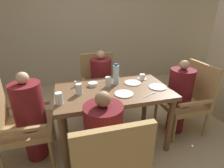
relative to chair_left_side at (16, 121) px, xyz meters
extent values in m
plane|color=tan|center=(1.10, 0.00, -0.52)|extent=(16.00, 16.00, 0.00)
cube|color=tan|center=(1.10, 2.24, 0.88)|extent=(8.00, 0.06, 2.80)
cube|color=brown|center=(1.10, 0.00, 0.23)|extent=(1.35, 0.80, 0.05)
cylinder|color=brown|center=(0.49, -0.34, -0.16)|extent=(0.07, 0.07, 0.73)
cylinder|color=brown|center=(1.72, -0.34, -0.16)|extent=(0.07, 0.07, 0.73)
cylinder|color=brown|center=(0.49, 0.34, -0.16)|extent=(0.07, 0.07, 0.73)
cylinder|color=brown|center=(1.72, 0.34, -0.16)|extent=(0.07, 0.07, 0.73)
cube|color=#A88451|center=(0.09, 0.00, -0.11)|extent=(0.55, 0.55, 0.07)
cube|color=#A88451|center=(0.09, 0.26, 0.05)|extent=(0.50, 0.04, 0.04)
cube|color=#A88451|center=(0.09, -0.26, 0.05)|extent=(0.50, 0.04, 0.04)
cylinder|color=#A88451|center=(0.34, 0.25, -0.33)|extent=(0.04, 0.04, 0.38)
cylinder|color=#A88451|center=(0.34, -0.25, -0.33)|extent=(0.04, 0.04, 0.38)
cylinder|color=#A88451|center=(-0.15, 0.25, -0.33)|extent=(0.04, 0.04, 0.38)
cylinder|color=#A88451|center=(-0.15, -0.25, -0.33)|extent=(0.04, 0.04, 0.38)
cylinder|color=maroon|center=(0.15, 0.00, -0.30)|extent=(0.24, 0.24, 0.45)
cylinder|color=maroon|center=(0.15, 0.00, 0.18)|extent=(0.32, 0.32, 0.50)
sphere|color=tan|center=(0.15, 0.00, 0.49)|extent=(0.12, 0.12, 0.12)
cube|color=#A88451|center=(1.10, 0.74, -0.11)|extent=(0.55, 0.55, 0.07)
cube|color=#A88451|center=(1.10, 0.99, 0.20)|extent=(0.55, 0.05, 0.54)
cube|color=#A88451|center=(1.36, 0.74, 0.05)|extent=(0.04, 0.50, 0.04)
cube|color=#A88451|center=(0.85, 0.74, 0.05)|extent=(0.04, 0.50, 0.04)
cylinder|color=#A88451|center=(1.35, 0.49, -0.33)|extent=(0.04, 0.04, 0.38)
cylinder|color=#A88451|center=(0.86, 0.49, -0.33)|extent=(0.04, 0.04, 0.38)
cylinder|color=#A88451|center=(1.35, 0.98, -0.33)|extent=(0.04, 0.04, 0.38)
cylinder|color=#A88451|center=(0.86, 0.98, -0.33)|extent=(0.04, 0.04, 0.38)
cylinder|color=maroon|center=(1.10, 0.68, -0.30)|extent=(0.24, 0.24, 0.45)
cylinder|color=maroon|center=(1.10, 0.68, 0.19)|extent=(0.32, 0.32, 0.52)
sphere|color=tan|center=(1.10, 0.68, 0.51)|extent=(0.13, 0.13, 0.13)
cube|color=#A88451|center=(2.12, 0.00, -0.11)|extent=(0.55, 0.55, 0.07)
cube|color=#A88451|center=(2.37, 0.00, 0.20)|extent=(0.05, 0.55, 0.54)
cube|color=#A88451|center=(2.12, -0.26, 0.05)|extent=(0.50, 0.04, 0.04)
cube|color=#A88451|center=(2.12, 0.26, 0.05)|extent=(0.50, 0.04, 0.04)
cylinder|color=#A88451|center=(1.87, -0.25, -0.33)|extent=(0.04, 0.04, 0.38)
cylinder|color=#A88451|center=(1.87, 0.25, -0.33)|extent=(0.04, 0.04, 0.38)
cylinder|color=#A88451|center=(2.36, -0.25, -0.33)|extent=(0.04, 0.04, 0.38)
cylinder|color=#A88451|center=(2.36, 0.25, -0.33)|extent=(0.04, 0.04, 0.38)
cylinder|color=#5B1419|center=(2.06, 0.00, -0.30)|extent=(0.24, 0.24, 0.45)
cylinder|color=#5B1419|center=(2.06, 0.00, 0.17)|extent=(0.32, 0.32, 0.49)
sphere|color=tan|center=(2.06, 0.00, 0.48)|extent=(0.12, 0.12, 0.12)
cube|color=#A88451|center=(0.84, -0.74, -0.11)|extent=(0.55, 0.55, 0.07)
cube|color=#A88451|center=(0.84, -0.99, 0.20)|extent=(0.55, 0.05, 0.54)
cube|color=#A88451|center=(0.58, -0.74, 0.05)|extent=(0.04, 0.50, 0.04)
cube|color=#A88451|center=(1.09, -0.74, 0.05)|extent=(0.04, 0.50, 0.04)
cylinder|color=#A88451|center=(0.59, -0.49, -0.33)|extent=(0.04, 0.04, 0.38)
cylinder|color=#A88451|center=(1.08, -0.49, -0.33)|extent=(0.04, 0.04, 0.38)
cylinder|color=#5B1419|center=(0.84, -0.68, 0.19)|extent=(0.32, 0.32, 0.51)
sphere|color=#997051|center=(0.84, -0.68, 0.50)|extent=(0.13, 0.13, 0.13)
cylinder|color=white|center=(1.19, -0.17, 0.26)|extent=(0.21, 0.21, 0.01)
cylinder|color=white|center=(1.64, -0.10, 0.26)|extent=(0.21, 0.21, 0.01)
cylinder|color=white|center=(1.40, 0.11, 0.26)|extent=(0.21, 0.21, 0.01)
cylinder|color=white|center=(1.58, 0.21, 0.26)|extent=(0.12, 0.12, 0.01)
cylinder|color=white|center=(1.58, 0.21, 0.29)|extent=(0.08, 0.08, 0.06)
cylinder|color=white|center=(0.89, 0.17, 0.27)|extent=(0.12, 0.12, 0.04)
cylinder|color=#A3C6DB|center=(1.19, 0.15, 0.37)|extent=(0.08, 0.08, 0.24)
cylinder|color=#3359B2|center=(1.19, 0.15, 0.51)|extent=(0.04, 0.04, 0.03)
cylinder|color=silver|center=(1.07, 0.09, 0.32)|extent=(0.07, 0.07, 0.12)
cylinder|color=silver|center=(0.71, -0.03, 0.32)|extent=(0.07, 0.07, 0.12)
cylinder|color=silver|center=(0.49, -0.20, 0.32)|extent=(0.07, 0.07, 0.12)
cylinder|color=white|center=(0.68, 0.20, 0.29)|extent=(0.03, 0.03, 0.07)
cylinder|color=#4C3D2D|center=(0.72, 0.20, 0.29)|extent=(0.03, 0.03, 0.06)
cube|color=silver|center=(1.45, -0.26, 0.26)|extent=(0.16, 0.09, 0.00)
cube|color=silver|center=(1.53, -0.23, 0.26)|extent=(0.04, 0.04, 0.00)
cube|color=silver|center=(1.05, 0.27, 0.26)|extent=(0.18, 0.04, 0.00)
cube|color=silver|center=(1.14, 0.29, 0.26)|extent=(0.06, 0.02, 0.00)
camera|label=1|loc=(0.59, -1.83, 1.12)|focal=28.00mm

